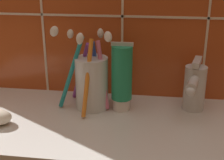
% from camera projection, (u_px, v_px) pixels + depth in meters
% --- Properties ---
extents(sink_counter, '(0.74, 0.29, 0.02)m').
position_uv_depth(sink_counter, '(105.00, 125.00, 0.63)').
color(sink_counter, silver).
rests_on(sink_counter, ground).
extents(toothbrush_cup, '(0.13, 0.13, 0.18)m').
position_uv_depth(toothbrush_cup, '(91.00, 80.00, 0.67)').
color(toothbrush_cup, silver).
rests_on(toothbrush_cup, sink_counter).
extents(toothpaste_tube, '(0.05, 0.04, 0.15)m').
position_uv_depth(toothpaste_tube, '(122.00, 77.00, 0.65)').
color(toothpaste_tube, white).
rests_on(toothpaste_tube, sink_counter).
extents(sink_faucet, '(0.05, 0.11, 0.11)m').
position_uv_depth(sink_faucet, '(194.00, 87.00, 0.66)').
color(sink_faucet, silver).
rests_on(sink_faucet, sink_counter).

